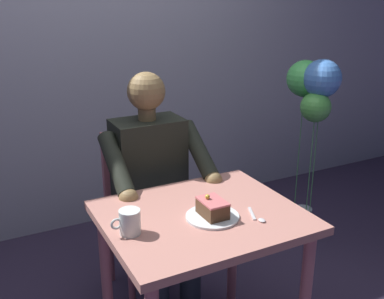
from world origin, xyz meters
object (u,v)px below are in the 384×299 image
(cake_slice, at_px, (212,208))
(dessert_spoon, at_px, (257,217))
(coffee_cup, at_px, (130,222))
(seated_person, at_px, (155,190))
(balloon_display, at_px, (313,97))
(dining_table, at_px, (202,238))
(chair, at_px, (144,203))

(cake_slice, distance_m, dessert_spoon, 0.19)
(coffee_cup, bearing_deg, seated_person, -121.58)
(cake_slice, height_order, balloon_display, balloon_display)
(dining_table, bearing_deg, dessert_spoon, 141.86)
(dining_table, xyz_separation_m, coffee_cup, (0.32, 0.02, 0.17))
(cake_slice, height_order, dessert_spoon, cake_slice)
(chair, bearing_deg, seated_person, 90.00)
(dining_table, distance_m, coffee_cup, 0.37)
(seated_person, bearing_deg, coffee_cup, 58.42)
(chair, bearing_deg, dessert_spoon, 102.42)
(dining_table, relative_size, balloon_display, 0.65)
(chair, xyz_separation_m, cake_slice, (-0.02, 0.73, 0.29))
(seated_person, relative_size, coffee_cup, 10.79)
(chair, distance_m, coffee_cup, 0.83)
(seated_person, height_order, dessert_spoon, seated_person)
(dining_table, xyz_separation_m, cake_slice, (-0.02, 0.05, 0.16))
(chair, xyz_separation_m, coffee_cup, (0.32, 0.70, 0.30))
(coffee_cup, bearing_deg, balloon_display, -155.26)
(seated_person, bearing_deg, balloon_display, -172.17)
(chair, relative_size, cake_slice, 6.98)
(seated_person, distance_m, dessert_spoon, 0.68)
(dessert_spoon, relative_size, balloon_display, 0.11)
(balloon_display, bearing_deg, chair, -0.62)
(coffee_cup, bearing_deg, chair, -114.82)
(cake_slice, bearing_deg, dining_table, -70.07)
(dining_table, xyz_separation_m, balloon_display, (-1.17, -0.67, 0.36))
(seated_person, bearing_deg, cake_slice, 92.02)
(chair, distance_m, cake_slice, 0.79)
(seated_person, relative_size, dessert_spoon, 8.95)
(chair, height_order, dessert_spoon, chair)
(chair, xyz_separation_m, balloon_display, (-1.17, 0.01, 0.49))
(coffee_cup, relative_size, dessert_spoon, 0.83)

